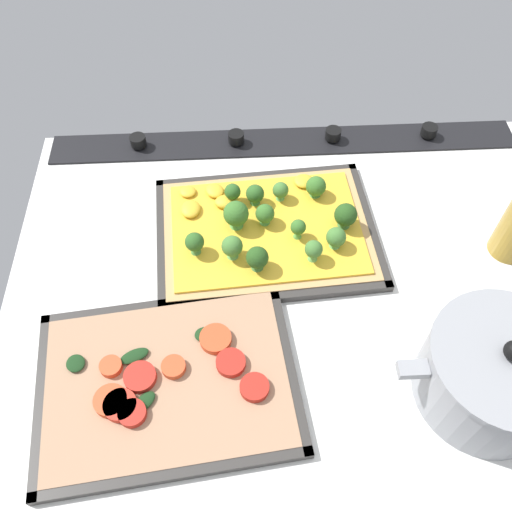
{
  "coord_description": "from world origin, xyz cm",
  "views": [
    {
      "loc": [
        8.9,
        43.51,
        66.56
      ],
      "look_at": [
        6.52,
        -2.31,
        3.19
      ],
      "focal_mm": 37.85,
      "sensor_mm": 36.0,
      "label": 1
    }
  ],
  "objects_px": {
    "baking_tray_back": "(168,383)",
    "cooking_pot": "(494,374)",
    "baking_tray_front": "(266,233)",
    "broccoli_pizza": "(267,226)",
    "veggie_pizza_back": "(167,380)"
  },
  "relations": [
    {
      "from": "broccoli_pizza",
      "to": "baking_tray_back",
      "type": "xyz_separation_m",
      "value": [
        0.14,
        0.24,
        -0.02
      ]
    },
    {
      "from": "veggie_pizza_back",
      "to": "broccoli_pizza",
      "type": "bearing_deg",
      "value": -120.9
    },
    {
      "from": "broccoli_pizza",
      "to": "veggie_pizza_back",
      "type": "distance_m",
      "value": 0.28
    },
    {
      "from": "cooking_pot",
      "to": "veggie_pizza_back",
      "type": "bearing_deg",
      "value": -4.22
    },
    {
      "from": "broccoli_pizza",
      "to": "baking_tray_front",
      "type": "bearing_deg",
      "value": 69.07
    },
    {
      "from": "baking_tray_front",
      "to": "cooking_pot",
      "type": "height_order",
      "value": "cooking_pot"
    },
    {
      "from": "baking_tray_front",
      "to": "baking_tray_back",
      "type": "relative_size",
      "value": 0.99
    },
    {
      "from": "broccoli_pizza",
      "to": "veggie_pizza_back",
      "type": "height_order",
      "value": "broccoli_pizza"
    },
    {
      "from": "baking_tray_back",
      "to": "baking_tray_front",
      "type": "bearing_deg",
      "value": -120.84
    },
    {
      "from": "baking_tray_front",
      "to": "cooking_pot",
      "type": "distance_m",
      "value": 0.38
    },
    {
      "from": "broccoli_pizza",
      "to": "baking_tray_back",
      "type": "height_order",
      "value": "broccoli_pizza"
    },
    {
      "from": "baking_tray_back",
      "to": "cooking_pot",
      "type": "relative_size",
      "value": 1.44
    },
    {
      "from": "broccoli_pizza",
      "to": "cooking_pot",
      "type": "bearing_deg",
      "value": 133.83
    },
    {
      "from": "baking_tray_front",
      "to": "veggie_pizza_back",
      "type": "height_order",
      "value": "veggie_pizza_back"
    },
    {
      "from": "cooking_pot",
      "to": "baking_tray_front",
      "type": "bearing_deg",
      "value": -46.02
    }
  ]
}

